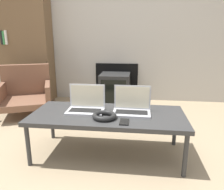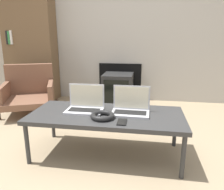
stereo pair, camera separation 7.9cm
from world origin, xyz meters
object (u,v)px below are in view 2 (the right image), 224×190
object	(u,v)px
laptop_left	(85,105)
armchair	(29,91)
laptop_right	(131,107)
tv	(118,89)
phone	(122,122)
headphones	(103,116)

from	to	relation	value
laptop_left	armchair	world-z (taller)	armchair
laptop_right	tv	bearing A→B (deg)	102.73
laptop_right	armchair	xyz separation A→B (m)	(-1.49, 0.93, -0.14)
phone	armchair	xyz separation A→B (m)	(-1.44, 1.17, -0.09)
tv	laptop_left	bearing A→B (deg)	-93.77
phone	laptop_right	bearing A→B (deg)	78.31
laptop_left	phone	bearing A→B (deg)	-33.99
laptop_right	tv	world-z (taller)	laptop_right
headphones	laptop_left	bearing A→B (deg)	138.87
laptop_left	armchair	xyz separation A→B (m)	(-1.08, 0.93, -0.14)
laptop_left	headphones	world-z (taller)	laptop_left
phone	tv	bearing A→B (deg)	98.51
headphones	tv	xyz separation A→B (m)	(-0.09, 1.68, -0.18)
laptop_right	armchair	size ratio (longest dim) A/B	0.39
headphones	armchair	xyz separation A→B (m)	(-1.27, 1.10, -0.11)
phone	tv	distance (m)	1.78
phone	tv	xyz separation A→B (m)	(-0.26, 1.75, -0.16)
laptop_right	tv	distance (m)	1.56
laptop_left	headphones	xyz separation A→B (m)	(0.19, -0.17, -0.03)
phone	tv	world-z (taller)	tv
headphones	phone	world-z (taller)	headphones
headphones	armchair	size ratio (longest dim) A/B	0.24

